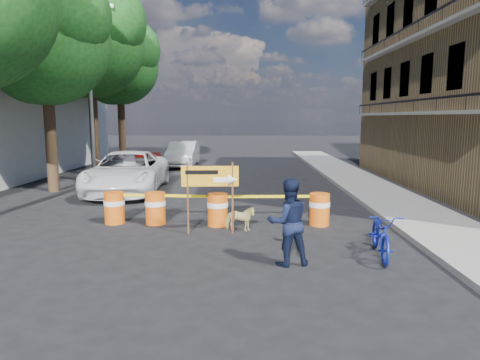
{
  "coord_description": "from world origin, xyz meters",
  "views": [
    {
      "loc": [
        1.0,
        -10.1,
        3.0
      ],
      "look_at": [
        0.86,
        1.41,
        1.3
      ],
      "focal_mm": 32.0,
      "sensor_mm": 36.0,
      "label": 1
    }
  ],
  "objects_px": {
    "barrel_mid_right": "(218,209)",
    "sedan_silver": "(183,154)",
    "pedestrian": "(288,222)",
    "dog": "(240,219)",
    "barrel_far_right": "(319,209)",
    "suv_white": "(127,172)",
    "barrel_mid_left": "(156,208)",
    "barrel_far_left": "(114,207)",
    "sedan_red": "(146,165)",
    "detour_sign": "(218,182)",
    "bicycle": "(382,213)"
  },
  "relations": [
    {
      "from": "barrel_mid_right",
      "to": "sedan_silver",
      "type": "bearing_deg",
      "value": 101.91
    },
    {
      "from": "pedestrian",
      "to": "dog",
      "type": "bearing_deg",
      "value": -79.82
    },
    {
      "from": "barrel_far_right",
      "to": "suv_white",
      "type": "relative_size",
      "value": 0.15
    },
    {
      "from": "pedestrian",
      "to": "dog",
      "type": "distance_m",
      "value": 2.83
    },
    {
      "from": "barrel_mid_left",
      "to": "pedestrian",
      "type": "distance_m",
      "value": 4.79
    },
    {
      "from": "barrel_far_left",
      "to": "dog",
      "type": "distance_m",
      "value": 3.66
    },
    {
      "from": "suv_white",
      "to": "dog",
      "type": "bearing_deg",
      "value": -55.59
    },
    {
      "from": "barrel_far_left",
      "to": "barrel_far_right",
      "type": "relative_size",
      "value": 1.0
    },
    {
      "from": "barrel_mid_right",
      "to": "sedan_red",
      "type": "bearing_deg",
      "value": 114.16
    },
    {
      "from": "barrel_far_right",
      "to": "detour_sign",
      "type": "bearing_deg",
      "value": -161.12
    },
    {
      "from": "barrel_far_left",
      "to": "detour_sign",
      "type": "bearing_deg",
      "value": -19.88
    },
    {
      "from": "barrel_mid_left",
      "to": "bicycle",
      "type": "height_order",
      "value": "bicycle"
    },
    {
      "from": "dog",
      "to": "suv_white",
      "type": "height_order",
      "value": "suv_white"
    },
    {
      "from": "barrel_far_left",
      "to": "dog",
      "type": "relative_size",
      "value": 1.13
    },
    {
      "from": "barrel_far_right",
      "to": "bicycle",
      "type": "relative_size",
      "value": 0.47
    },
    {
      "from": "barrel_mid_left",
      "to": "pedestrian",
      "type": "height_order",
      "value": "pedestrian"
    },
    {
      "from": "pedestrian",
      "to": "bicycle",
      "type": "distance_m",
      "value": 2.12
    },
    {
      "from": "barrel_far_left",
      "to": "barrel_far_right",
      "type": "distance_m",
      "value": 5.78
    },
    {
      "from": "sedan_red",
      "to": "sedan_silver",
      "type": "height_order",
      "value": "sedan_silver"
    },
    {
      "from": "barrel_mid_right",
      "to": "sedan_silver",
      "type": "relative_size",
      "value": 0.19
    },
    {
      "from": "pedestrian",
      "to": "bicycle",
      "type": "xyz_separation_m",
      "value": [
        2.06,
        0.52,
        0.07
      ]
    },
    {
      "from": "barrel_far_right",
      "to": "sedan_red",
      "type": "xyz_separation_m",
      "value": [
        -6.88,
        8.93,
        0.22
      ]
    },
    {
      "from": "barrel_far_left",
      "to": "bicycle",
      "type": "height_order",
      "value": "bicycle"
    },
    {
      "from": "barrel_far_right",
      "to": "dog",
      "type": "height_order",
      "value": "barrel_far_right"
    },
    {
      "from": "barrel_far_right",
      "to": "sedan_silver",
      "type": "xyz_separation_m",
      "value": [
        -5.87,
        14.32,
        0.3
      ]
    },
    {
      "from": "detour_sign",
      "to": "suv_white",
      "type": "relative_size",
      "value": 0.32
    },
    {
      "from": "pedestrian",
      "to": "suv_white",
      "type": "bearing_deg",
      "value": -67.86
    },
    {
      "from": "dog",
      "to": "suv_white",
      "type": "distance_m",
      "value": 7.46
    },
    {
      "from": "barrel_mid_right",
      "to": "barrel_far_right",
      "type": "bearing_deg",
      "value": 1.74
    },
    {
      "from": "suv_white",
      "to": "bicycle",
      "type": "bearing_deg",
      "value": -49.55
    },
    {
      "from": "barrel_far_right",
      "to": "pedestrian",
      "type": "bearing_deg",
      "value": -110.2
    },
    {
      "from": "barrel_mid_right",
      "to": "dog",
      "type": "relative_size",
      "value": 1.13
    },
    {
      "from": "pedestrian",
      "to": "sedan_red",
      "type": "relative_size",
      "value": 0.44
    },
    {
      "from": "barrel_far_right",
      "to": "barrel_mid_left",
      "type": "bearing_deg",
      "value": 178.96
    },
    {
      "from": "bicycle",
      "to": "barrel_mid_right",
      "type": "bearing_deg",
      "value": 152.34
    },
    {
      "from": "barrel_far_left",
      "to": "sedan_silver",
      "type": "xyz_separation_m",
      "value": [
        -0.09,
        14.19,
        0.3
      ]
    },
    {
      "from": "barrel_mid_left",
      "to": "barrel_far_right",
      "type": "height_order",
      "value": "same"
    },
    {
      "from": "barrel_far_left",
      "to": "barrel_mid_right",
      "type": "bearing_deg",
      "value": -4.34
    },
    {
      "from": "barrel_mid_left",
      "to": "suv_white",
      "type": "xyz_separation_m",
      "value": [
        -2.18,
        5.12,
        0.35
      ]
    },
    {
      "from": "barrel_far_right",
      "to": "detour_sign",
      "type": "relative_size",
      "value": 0.48
    },
    {
      "from": "dog",
      "to": "pedestrian",
      "type": "bearing_deg",
      "value": -151.54
    },
    {
      "from": "barrel_far_right",
      "to": "bicycle",
      "type": "distance_m",
      "value": 2.91
    },
    {
      "from": "barrel_mid_right",
      "to": "pedestrian",
      "type": "height_order",
      "value": "pedestrian"
    },
    {
      "from": "detour_sign",
      "to": "pedestrian",
      "type": "height_order",
      "value": "detour_sign"
    },
    {
      "from": "sedan_red",
      "to": "barrel_far_left",
      "type": "bearing_deg",
      "value": -84.53
    },
    {
      "from": "barrel_mid_right",
      "to": "dog",
      "type": "height_order",
      "value": "barrel_mid_right"
    },
    {
      "from": "bicycle",
      "to": "sedan_red",
      "type": "distance_m",
      "value": 14.0
    },
    {
      "from": "suv_white",
      "to": "sedan_silver",
      "type": "xyz_separation_m",
      "value": [
        0.91,
        9.12,
        -0.05
      ]
    },
    {
      "from": "pedestrian",
      "to": "suv_white",
      "type": "distance_m",
      "value": 10.14
    },
    {
      "from": "suv_white",
      "to": "sedan_red",
      "type": "height_order",
      "value": "suv_white"
    }
  ]
}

